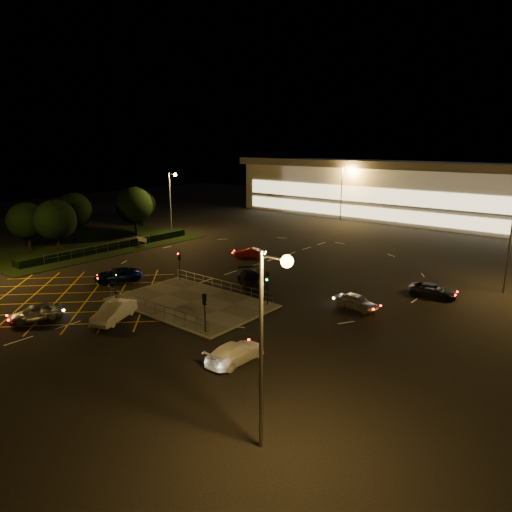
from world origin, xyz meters
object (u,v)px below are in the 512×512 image
Objects in this scene: signal_sw at (115,277)px; signal_ne at (268,281)px; car_right_silver at (356,302)px; car_approach_white at (235,352)px; signal_nw at (179,260)px; car_circ_red at (249,253)px; signal_se at (205,305)px; car_near_silver at (36,312)px; car_far_dkgrey at (251,279)px; car_left_blue at (118,275)px; car_east_grey at (433,290)px; car_queue_white at (114,312)px.

signal_ne is at bearing -146.35° from signal_sw.
car_approach_white is (-1.70, -14.53, -0.00)m from car_right_silver.
signal_sw is 0.78× the size of car_right_silver.
signal_nw reaches higher than car_circ_red.
car_right_silver is (18.71, 4.46, -1.68)m from signal_nw.
signal_nw is at bearing -29.56° from car_approach_white.
signal_se reaches higher than car_near_silver.
car_circ_red is at bearing 94.45° from signal_nw.
signal_se and signal_nw have the same top height.
signal_se is 0.67× the size of car_approach_white.
car_far_dkgrey is 16.73m from car_approach_white.
signal_se reaches higher than car_left_blue.
car_right_silver is 14.63m from car_approach_white.
car_east_grey is (28.20, 16.41, -0.07)m from car_left_blue.
signal_ne is (12.00, 7.99, 0.00)m from signal_sw.
signal_sw is 0.63× the size of car_left_blue.
car_approach_white is at bearing 157.46° from car_east_grey.
car_left_blue is at bearing -166.43° from signal_ne.
car_right_silver is at bearing 143.85° from car_east_grey.
car_far_dkgrey reaches higher than car_circ_red.
car_far_dkgrey reaches higher than car_approach_white.
car_far_dkgrey is (7.19, 3.46, -1.58)m from signal_nw.
signal_se is at bearing 143.92° from car_east_grey.
car_right_silver is 21.43m from car_circ_red.
signal_nw is (0.00, 7.99, 0.00)m from signal_sw.
car_right_silver is (6.71, 12.44, -1.68)m from signal_se.
signal_sw is at bearing -146.35° from signal_ne.
car_east_grey is (23.97, 27.41, -0.09)m from car_near_silver.
car_east_grey is at bearing 60.29° from car_left_blue.
car_left_blue is 32.62m from car_east_grey.
car_circ_red is at bearing 80.84° from car_east_grey.
car_near_silver is 18.76m from car_approach_white.
car_east_grey is (23.94, -0.62, 0.01)m from car_circ_red.
signal_sw is 0.66× the size of car_queue_white.
car_circ_red is at bearing 78.42° from car_far_dkgrey.
car_left_blue is (-9.39, 6.83, -0.09)m from car_queue_white.
signal_ne is (0.00, 7.99, 0.00)m from signal_se.
signal_sw and signal_ne have the same top height.
car_near_silver is at bearing 131.15° from car_east_grey.
signal_nw is 0.67× the size of car_approach_white.
car_far_dkgrey is at bearing -52.95° from car_approach_white.
car_far_dkgrey is (-4.81, 3.46, -1.58)m from signal_ne.
signal_ne is 0.75× the size of car_near_silver.
signal_sw is 0.75× the size of car_near_silver.
car_left_blue reaches higher than car_east_grey.
car_queue_white is 24.40m from car_circ_red.
signal_se is at bearing -90.00° from signal_ne.
signal_se is 14.41m from signal_nw.
car_queue_white is at bearing 5.15° from car_approach_white.
car_east_grey is at bearing -23.48° from car_far_dkgrey.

